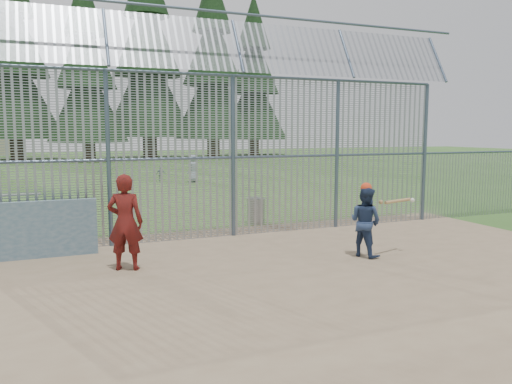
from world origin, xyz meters
name	(u,v)px	position (x,y,z in m)	size (l,w,h in m)	color
ground	(296,272)	(0.00, 0.00, 0.00)	(120.00, 120.00, 0.00)	#2D511E
dirt_infield	(309,278)	(0.00, -0.50, 0.01)	(14.00, 10.00, 0.02)	#756047
dugout_wall	(34,230)	(-4.60, 2.90, 0.62)	(2.50, 0.12, 1.20)	#38566B
batter	(365,222)	(1.86, 0.46, 0.75)	(0.71, 0.56, 1.47)	navy
onlooker	(125,222)	(-2.96, 1.32, 0.94)	(0.67, 0.44, 1.84)	maroon
bg_kid_standing	(193,168)	(2.61, 17.03, 0.72)	(0.70, 0.46, 1.44)	gray
bg_kid_seated	(161,174)	(1.05, 17.56, 0.42)	(0.49, 0.20, 0.84)	slate
batting_gear	(375,192)	(2.05, 0.42, 1.39)	(1.23, 0.42, 0.45)	red
trash_can	(256,211)	(1.18, 4.87, 0.38)	(0.56, 0.56, 0.82)	gray
backstop_fence	(299,142)	(1.81, 3.43, 2.36)	(20.09, 0.81, 5.30)	#47566B
conifer_row	(116,44)	(1.93, 41.51, 10.83)	(38.48, 12.26, 20.20)	#332319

